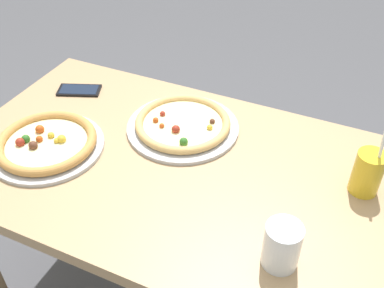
% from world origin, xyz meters
% --- Properties ---
extents(dining_table, '(1.29, 0.79, 0.75)m').
position_xyz_m(dining_table, '(0.00, 0.00, 0.63)').
color(dining_table, tan).
rests_on(dining_table, ground).
extents(pizza_near, '(0.34, 0.34, 0.04)m').
position_xyz_m(pizza_near, '(-0.36, -0.10, 0.77)').
color(pizza_near, '#B7B7BC').
rests_on(pizza_near, dining_table).
extents(pizza_far, '(0.36, 0.36, 0.04)m').
position_xyz_m(pizza_far, '(-0.03, 0.16, 0.77)').
color(pizza_far, '#B7B7BC').
rests_on(pizza_far, dining_table).
extents(drink_cup_colored, '(0.08, 0.08, 0.22)m').
position_xyz_m(drink_cup_colored, '(0.54, 0.12, 0.81)').
color(drink_cup_colored, gold).
rests_on(drink_cup_colored, dining_table).
extents(water_cup_clear, '(0.09, 0.09, 0.12)m').
position_xyz_m(water_cup_clear, '(0.40, -0.21, 0.81)').
color(water_cup_clear, silver).
rests_on(water_cup_clear, dining_table).
extents(cell_phone, '(0.17, 0.12, 0.01)m').
position_xyz_m(cell_phone, '(-0.46, 0.21, 0.75)').
color(cell_phone, black).
rests_on(cell_phone, dining_table).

